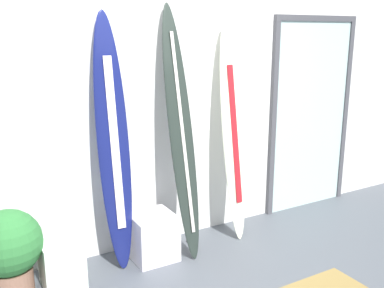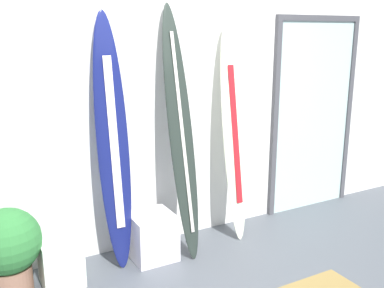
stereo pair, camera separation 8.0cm
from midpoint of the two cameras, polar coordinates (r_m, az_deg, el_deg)
name	(u,v)px [view 1 (the left image)]	position (r m, az deg, el deg)	size (l,w,h in m)	color
wall_back	(152,96)	(4.12, -5.78, 6.11)	(7.20, 0.20, 2.80)	silver
surfboard_navy	(113,145)	(3.73, -10.69, -0.13)	(0.28, 0.37, 2.16)	navy
surfboard_charcoal	(181,135)	(3.88, -2.00, 1.15)	(0.26, 0.52, 2.23)	#242D28
surfboard_ivory	(233,134)	(4.24, 4.70, 1.23)	(0.23, 0.40, 2.05)	silver
display_block_left	(153,236)	(4.05, -5.66, -11.75)	(0.38, 0.38, 0.41)	white
display_block_center	(62,263)	(3.81, -16.99, -14.39)	(0.32, 0.32, 0.39)	silver
glass_door	(311,112)	(5.15, 14.56, 4.03)	(1.15, 0.06, 2.15)	silver
potted_plant	(9,249)	(3.68, -23.08, -12.36)	(0.50, 0.50, 0.71)	#885F4B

